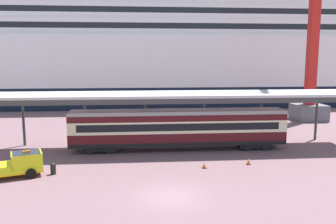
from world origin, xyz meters
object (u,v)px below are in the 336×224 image
Objects in this scene: service_truck at (14,165)px; traffic_cone_mid at (249,161)px; train_carriage at (178,128)px; quay_bollard at (53,168)px; traffic_cone_near at (204,165)px; dockside_crane at (318,5)px; cruise_ship at (73,32)px.

traffic_cone_mid is (19.54, 1.59, -0.67)m from service_truck.
train_carriage reaches higher than quay_bollard.
train_carriage is at bearing 103.53° from traffic_cone_near.
service_truck is 45.54m from dockside_crane.
train_carriage is at bearing -67.25° from cruise_ship.
train_carriage is 15.73m from service_truck.
traffic_cone_near is 12.54m from quay_bollard.
train_carriage is at bearing 27.62° from service_truck.
service_truck is 2.96m from quay_bollard.
cruise_ship is 50.42m from quay_bollard.
cruise_ship is at bearing 111.57° from traffic_cone_near.
cruise_ship is at bearing 116.06° from traffic_cone_mid.
cruise_ship is at bearing 93.95° from service_truck.
dockside_crane reaches higher than cruise_ship.
service_truck is 8.57× the size of traffic_cone_mid.
train_carriage is 8.25m from traffic_cone_mid.
traffic_cone_near is 0.01× the size of dockside_crane.
train_carriage is 36.69× the size of traffic_cone_near.
train_carriage reaches higher than traffic_cone_near.
dockside_crane is (39.31, -25.43, 2.36)m from cruise_ship.
service_truck reaches higher than quay_bollard.
traffic_cone_mid is (22.87, -46.76, -14.26)m from cruise_ship.
service_truck is at bearing -152.38° from train_carriage.
dockside_crane is (16.43, 21.33, 16.62)m from traffic_cone_mid.
quay_bollard is at bearing -147.78° from train_carriage.
service_truck is 0.10× the size of dockside_crane.
traffic_cone_near is at bearing 2.49° from quay_bollard.
traffic_cone_mid is at bearing 4.66° from service_truck.
cruise_ship reaches higher than quay_bollard.
train_carriage is at bearing 134.84° from traffic_cone_mid.
service_truck is at bearing -175.34° from traffic_cone_mid.
dockside_crane is (20.54, 22.03, 16.65)m from traffic_cone_near.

